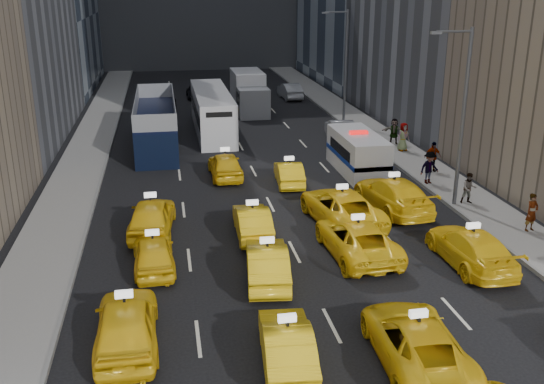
{
  "coord_description": "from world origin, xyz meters",
  "views": [
    {
      "loc": [
        -5.13,
        -15.23,
        10.98
      ],
      "look_at": [
        -0.58,
        10.24,
        2.0
      ],
      "focal_mm": 40.0,
      "sensor_mm": 36.0,
      "label": 1
    }
  ],
  "objects_px": {
    "nypd_van": "(358,153)",
    "double_decker": "(156,122)",
    "pedestrian_0": "(532,212)",
    "box_truck": "(249,92)",
    "city_bus": "(212,112)"
  },
  "relations": [
    {
      "from": "nypd_van",
      "to": "double_decker",
      "type": "distance_m",
      "value": 14.64
    },
    {
      "from": "nypd_van",
      "to": "box_truck",
      "type": "relative_size",
      "value": 0.77
    },
    {
      "from": "city_bus",
      "to": "nypd_van",
      "type": "bearing_deg",
      "value": -56.04
    },
    {
      "from": "double_decker",
      "to": "pedestrian_0",
      "type": "bearing_deg",
      "value": -54.19
    },
    {
      "from": "city_bus",
      "to": "box_truck",
      "type": "height_order",
      "value": "box_truck"
    },
    {
      "from": "city_bus",
      "to": "box_truck",
      "type": "relative_size",
      "value": 1.58
    },
    {
      "from": "nypd_van",
      "to": "city_bus",
      "type": "distance_m",
      "value": 14.38
    },
    {
      "from": "nypd_van",
      "to": "city_bus",
      "type": "relative_size",
      "value": 0.49
    },
    {
      "from": "nypd_van",
      "to": "box_truck",
      "type": "height_order",
      "value": "box_truck"
    },
    {
      "from": "city_bus",
      "to": "pedestrian_0",
      "type": "xyz_separation_m",
      "value": [
        12.69,
        -22.74,
        -0.53
      ]
    },
    {
      "from": "double_decker",
      "to": "nypd_van",
      "type": "bearing_deg",
      "value": -40.56
    },
    {
      "from": "nypd_van",
      "to": "double_decker",
      "type": "height_order",
      "value": "double_decker"
    },
    {
      "from": "box_truck",
      "to": "city_bus",
      "type": "bearing_deg",
      "value": -122.71
    },
    {
      "from": "nypd_van",
      "to": "box_truck",
      "type": "bearing_deg",
      "value": 101.65
    },
    {
      "from": "double_decker",
      "to": "pedestrian_0",
      "type": "relative_size",
      "value": 6.79
    }
  ]
}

